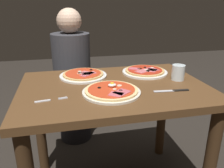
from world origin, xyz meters
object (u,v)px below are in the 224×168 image
object	(u,v)px
pizza_across_left	(145,71)
pizza_across_right	(83,75)
pizza_foreground	(112,91)
knife	(174,91)
dining_table	(114,107)
diner_person	(73,82)
fork	(49,100)
water_glass_near	(178,73)

from	to	relation	value
pizza_across_left	pizza_across_right	distance (m)	0.41
pizza_foreground	pizza_across_left	distance (m)	0.43
pizza_foreground	knife	xyz separation A→B (m)	(0.34, -0.05, -0.01)
dining_table	pizza_across_right	size ratio (longest dim) A/B	3.54
pizza_across_right	knife	distance (m)	0.58
pizza_foreground	diner_person	size ratio (longest dim) A/B	0.26
pizza_across_right	diner_person	distance (m)	0.56
fork	knife	xyz separation A→B (m)	(0.66, -0.02, 0.00)
pizza_foreground	water_glass_near	bearing A→B (deg)	15.67
pizza_across_right	diner_person	bearing A→B (deg)	95.31
dining_table	pizza_foreground	distance (m)	0.19
pizza_across_left	diner_person	distance (m)	0.74
water_glass_near	knife	world-z (taller)	water_glass_near
fork	dining_table	bearing A→B (deg)	21.39
pizza_foreground	knife	distance (m)	0.34
dining_table	pizza_across_left	xyz separation A→B (m)	(0.26, 0.19, 0.15)
water_glass_near	diner_person	xyz separation A→B (m)	(-0.61, 0.70, -0.25)
water_glass_near	dining_table	bearing A→B (deg)	-178.45
water_glass_near	diner_person	distance (m)	0.97
pizza_across_left	knife	size ratio (longest dim) A/B	1.55
pizza_across_left	diner_person	xyz separation A→B (m)	(-0.46, 0.53, -0.22)
pizza_foreground	pizza_across_left	size ratio (longest dim) A/B	1.02
water_glass_near	fork	xyz separation A→B (m)	(-0.77, -0.15, -0.04)
pizza_foreground	pizza_across_right	xyz separation A→B (m)	(-0.12, 0.32, -0.00)
knife	diner_person	size ratio (longest dim) A/B	0.17
pizza_foreground	pizza_across_right	bearing A→B (deg)	110.20
pizza_across_right	knife	size ratio (longest dim) A/B	1.54
dining_table	pizza_foreground	world-z (taller)	pizza_foreground
water_glass_near	diner_person	world-z (taller)	diner_person
dining_table	knife	xyz separation A→B (m)	(0.30, -0.16, 0.14)
dining_table	knife	size ratio (longest dim) A/B	5.46
pizza_across_left	water_glass_near	xyz separation A→B (m)	(0.15, -0.18, 0.03)
pizza_foreground	water_glass_near	xyz separation A→B (m)	(0.45, 0.13, 0.03)
pizza_foreground	pizza_across_left	bearing A→B (deg)	45.40
fork	knife	bearing A→B (deg)	-1.63
knife	pizza_across_left	bearing A→B (deg)	96.07
diner_person	pizza_foreground	bearing A→B (deg)	101.16
pizza_across_right	water_glass_near	size ratio (longest dim) A/B	3.23
pizza_foreground	fork	distance (m)	0.32
pizza_across_left	fork	xyz separation A→B (m)	(-0.62, -0.33, -0.01)
pizza_across_left	water_glass_near	world-z (taller)	water_glass_near
pizza_across_left	fork	world-z (taller)	pizza_across_left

